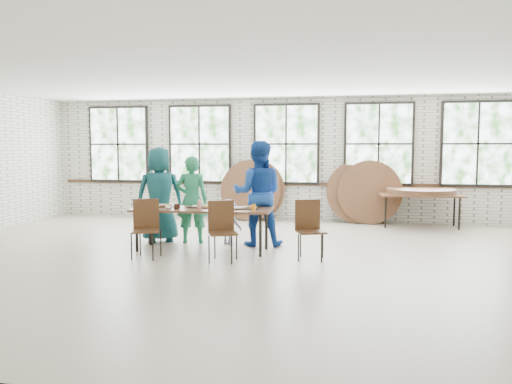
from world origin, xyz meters
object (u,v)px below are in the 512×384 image
at_px(chair_near_left, 146,223).
at_px(chair_near_right, 222,225).
at_px(dining_table, 202,211).
at_px(storage_table, 421,197).

bearing_deg(chair_near_left, chair_near_right, -21.29).
relative_size(dining_table, chair_near_left, 2.56).
bearing_deg(dining_table, chair_near_right, -53.65).
height_order(dining_table, chair_near_right, chair_near_right).
relative_size(dining_table, storage_table, 1.30).
relative_size(chair_near_right, storage_table, 0.51).
distance_m(dining_table, chair_near_right, 0.85).
relative_size(dining_table, chair_near_right, 2.56).
distance_m(dining_table, storage_table, 5.31).
bearing_deg(storage_table, chair_near_left, -145.40).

